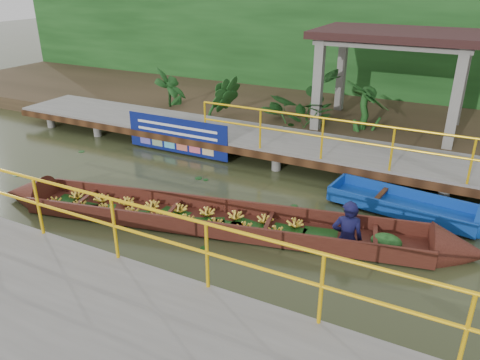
% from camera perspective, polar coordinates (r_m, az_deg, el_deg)
% --- Properties ---
extents(ground, '(80.00, 80.00, 0.00)m').
position_cam_1_polar(ground, '(10.32, -6.64, -2.94)').
color(ground, '#2D3319').
rests_on(ground, ground).
extents(land_strip, '(30.00, 8.00, 0.45)m').
position_cam_1_polar(land_strip, '(16.57, 7.80, 8.29)').
color(land_strip, '#2F2517').
rests_on(land_strip, ground).
extents(far_dock, '(16.00, 2.06, 1.66)m').
position_cam_1_polar(far_dock, '(12.88, 1.73, 5.09)').
color(far_dock, slate).
rests_on(far_dock, ground).
extents(near_dock, '(18.00, 2.40, 1.73)m').
position_cam_1_polar(near_dock, '(6.94, -19.41, -16.36)').
color(near_dock, slate).
rests_on(near_dock, ground).
extents(pavilion, '(4.40, 3.00, 3.00)m').
position_cam_1_polar(pavilion, '(14.19, 18.54, 15.40)').
color(pavilion, slate).
rests_on(pavilion, ground).
extents(foliage_backdrop, '(30.00, 0.80, 4.00)m').
position_cam_1_polar(foliage_backdrop, '(18.54, 10.84, 15.37)').
color(foliage_backdrop, '#133912').
rests_on(foliage_backdrop, ground).
extents(vendor_boat, '(9.91, 3.01, 2.03)m').
position_cam_1_polar(vendor_boat, '(9.23, -1.25, -4.72)').
color(vendor_boat, '#3B1510').
rests_on(vendor_boat, ground).
extents(moored_blue_boat, '(3.61, 1.31, 0.84)m').
position_cam_1_polar(moored_blue_boat, '(10.30, 23.70, -4.09)').
color(moored_blue_boat, '#0E3A9B').
rests_on(moored_blue_boat, ground).
extents(blue_banner, '(3.17, 0.04, 0.99)m').
position_cam_1_polar(blue_banner, '(12.98, -7.70, 5.41)').
color(blue_banner, navy).
rests_on(blue_banner, ground).
extents(tropical_plants, '(13.97, 0.97, 1.21)m').
position_cam_1_polar(tropical_plants, '(13.71, 13.75, 8.12)').
color(tropical_plants, '#133912').
rests_on(tropical_plants, ground).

